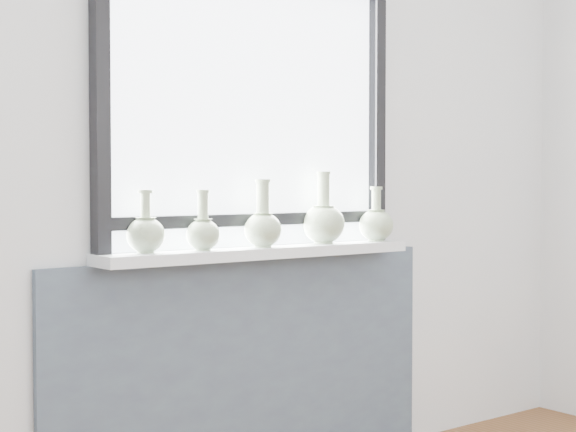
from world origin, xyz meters
TOP-DOWN VIEW (x-y plane):
  - back_wall at (0.00, 1.81)m, footprint 3.60×0.02m
  - apron_panel at (0.00, 1.78)m, footprint 1.70×0.03m
  - windowsill at (0.00, 1.71)m, footprint 1.32×0.18m
  - window at (0.00, 1.77)m, footprint 1.30×0.06m
  - vase_a at (-0.48, 1.72)m, footprint 0.13×0.13m
  - vase_b at (-0.27, 1.69)m, footprint 0.12×0.12m
  - vase_c at (-0.01, 1.69)m, footprint 0.14×0.14m
  - vase_d at (0.30, 1.71)m, footprint 0.17×0.17m
  - vase_e at (0.56, 1.69)m, footprint 0.14×0.14m

SIDE VIEW (x-z plane):
  - apron_panel at x=0.00m, z-range 0.00..0.86m
  - windowsill at x=0.00m, z-range 0.86..0.90m
  - vase_b at x=-0.27m, z-range 0.86..1.07m
  - vase_a at x=-0.48m, z-range 0.86..1.08m
  - vase_e at x=0.56m, z-range 0.86..1.08m
  - vase_c at x=-0.01m, z-range 0.85..1.11m
  - vase_d at x=0.30m, z-range 0.85..1.13m
  - back_wall at x=0.00m, z-range 0.00..2.60m
  - window at x=0.00m, z-range 0.92..1.97m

